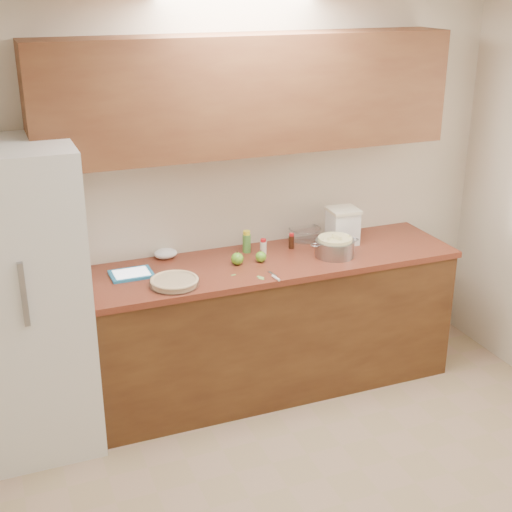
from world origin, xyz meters
name	(u,v)px	position (x,y,z in m)	size (l,w,h in m)	color
room_shell	(381,297)	(0.00, 0.00, 1.30)	(3.60, 3.60, 3.60)	tan
counter_run	(257,326)	(0.00, 1.48, 0.46)	(2.64, 0.68, 0.92)	#593619
upper_cabinets	(248,94)	(0.00, 1.63, 1.95)	(2.60, 0.34, 0.70)	brown
fridge	(22,302)	(-1.44, 1.44, 0.90)	(0.70, 0.70, 1.80)	silver
pie	(174,282)	(-0.59, 1.30, 0.94)	(0.29, 0.29, 0.05)	silver
colander	(335,247)	(0.50, 1.38, 0.98)	(0.34, 0.25, 0.13)	gray
flour_canister	(343,226)	(0.67, 1.58, 1.04)	(0.21, 0.21, 0.24)	silver
tablet	(131,274)	(-0.79, 1.55, 0.93)	(0.26, 0.20, 0.02)	teal
paring_knife	(275,277)	(0.00, 1.18, 0.93)	(0.04, 0.17, 0.02)	gray
lemon_bottle	(247,242)	(0.00, 1.66, 0.99)	(0.05, 0.05, 0.15)	#4C8C38
cinnamon_shaker	(263,247)	(0.08, 1.58, 0.97)	(0.04, 0.04, 0.11)	beige
vanilla_bottle	(291,241)	(0.30, 1.61, 0.97)	(0.04, 0.04, 0.10)	black
mixing_bowl	(305,233)	(0.46, 1.74, 0.97)	(0.23, 0.23, 0.08)	silver
paper_towel	(166,253)	(-0.53, 1.75, 0.95)	(0.15, 0.12, 0.06)	white
apple_left	(237,259)	(-0.14, 1.47, 0.96)	(0.08, 0.08, 0.09)	#5DA024
apple_center	(261,257)	(0.02, 1.46, 0.96)	(0.07, 0.07, 0.08)	#5DA024
peel_a	(233,275)	(-0.22, 1.32, 0.92)	(0.03, 0.01, 0.00)	#89B95A
peel_b	(261,279)	(-0.08, 1.20, 0.92)	(0.04, 0.02, 0.00)	#89B95A
peel_c	(260,277)	(-0.08, 1.23, 0.92)	(0.05, 0.02, 0.00)	#89B95A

